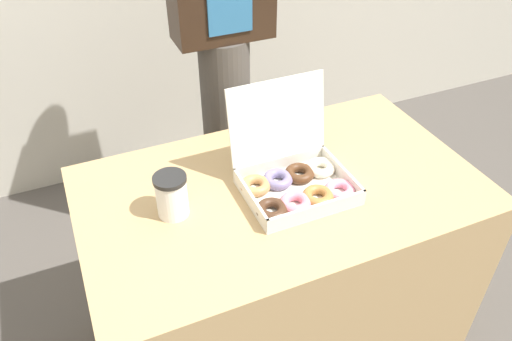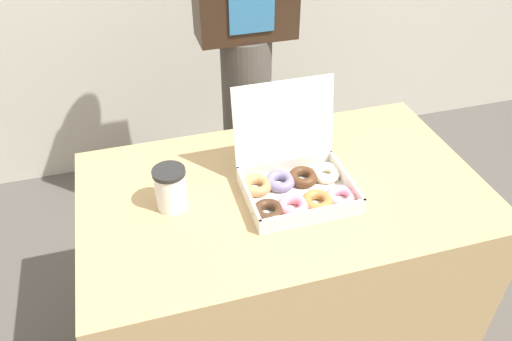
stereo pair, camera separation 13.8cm
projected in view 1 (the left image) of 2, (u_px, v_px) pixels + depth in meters
ground_plane at (275, 334)px, 1.93m from camera, size 14.00×14.00×0.00m
table at (278, 270)px, 1.71m from camera, size 1.18×0.70×0.74m
donut_box at (294, 178)px, 1.44m from camera, size 0.34×0.29×0.29m
coffee_cup at (172, 195)px, 1.35m from camera, size 0.09×0.09×0.13m
person_customer at (223, 33)px, 1.82m from camera, size 0.36×0.20×1.75m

